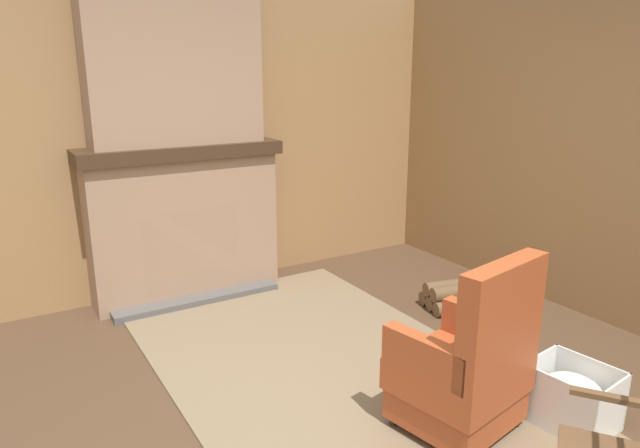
% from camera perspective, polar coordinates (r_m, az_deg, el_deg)
% --- Properties ---
extents(ground_plane, '(14.00, 14.00, 0.00)m').
position_cam_1_polar(ground_plane, '(3.29, 1.82, -20.86)').
color(ground_plane, '#4C3523').
extents(wood_panel_wall_left, '(0.06, 5.83, 2.67)m').
position_cam_1_polar(wood_panel_wall_left, '(5.11, -14.61, 8.01)').
color(wood_panel_wall_left, '#9E7247').
rests_on(wood_panel_wall_left, ground).
extents(fireplace_hearth, '(0.57, 1.69, 1.33)m').
position_cam_1_polar(fireplace_hearth, '(5.03, -13.35, 0.14)').
color(fireplace_hearth, '#9E7A60').
rests_on(fireplace_hearth, ground).
extents(chimney_breast, '(0.32, 1.40, 1.32)m').
position_cam_1_polar(chimney_breast, '(4.88, -14.38, 15.43)').
color(chimney_breast, '#9E7A60').
rests_on(chimney_breast, fireplace_hearth).
extents(area_rug, '(3.84, 1.99, 0.01)m').
position_cam_1_polar(area_rug, '(3.74, 2.83, -15.84)').
color(area_rug, '#7A664C').
rests_on(area_rug, ground).
extents(armchair, '(0.69, 0.72, 1.03)m').
position_cam_1_polar(armchair, '(3.26, 14.36, -13.91)').
color(armchair, '#A84723').
rests_on(armchair, ground).
extents(firewood_stack, '(0.45, 0.47, 0.22)m').
position_cam_1_polar(firewood_stack, '(4.90, 12.85, -7.13)').
color(firewood_stack, brown).
rests_on(firewood_stack, ground).
extents(laundry_basket, '(0.48, 0.42, 0.35)m').
position_cam_1_polar(laundry_basket, '(3.60, 23.91, -15.47)').
color(laundry_basket, white).
rests_on(laundry_basket, ground).
extents(oil_lamp_vase, '(0.09, 0.09, 0.27)m').
position_cam_1_polar(oil_lamp_vase, '(4.84, -18.12, 8.45)').
color(oil_lamp_vase, '#47708E').
rests_on(oil_lamp_vase, fireplace_hearth).
extents(storage_case, '(0.18, 0.27, 0.13)m').
position_cam_1_polar(storage_case, '(5.05, -10.43, 8.89)').
color(storage_case, brown).
rests_on(storage_case, fireplace_hearth).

